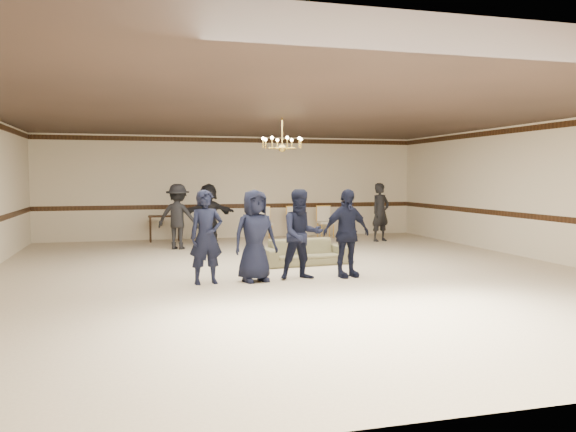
{
  "coord_description": "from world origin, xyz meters",
  "views": [
    {
      "loc": [
        -3.13,
        -11.01,
        1.96
      ],
      "look_at": [
        -0.28,
        -0.5,
        1.2
      ],
      "focal_mm": 35.86,
      "sensor_mm": 36.0,
      "label": 1
    }
  ],
  "objects_px": {
    "settee": "(304,252)",
    "banquet_chair_left": "(264,223)",
    "boy_d": "(346,233)",
    "adult_right": "(381,212)",
    "adult_mid": "(208,214)",
    "console_table": "(165,228)",
    "boy_c": "(302,234)",
    "chandelier": "(282,133)",
    "banquet_chair_right": "(326,222)",
    "boy_b": "(255,236)",
    "boy_a": "(206,237)",
    "banquet_chair_mid": "(295,223)",
    "adult_left": "(178,217)"
  },
  "relations": [
    {
      "from": "settee",
      "to": "banquet_chair_left",
      "type": "bearing_deg",
      "value": 80.83
    },
    {
      "from": "boy_d",
      "to": "settee",
      "type": "height_order",
      "value": "boy_d"
    },
    {
      "from": "banquet_chair_left",
      "to": "adult_right",
      "type": "bearing_deg",
      "value": -21.71
    },
    {
      "from": "adult_mid",
      "to": "console_table",
      "type": "height_order",
      "value": "adult_mid"
    },
    {
      "from": "boy_c",
      "to": "chandelier",
      "type": "bearing_deg",
      "value": 86.45
    },
    {
      "from": "adult_mid",
      "to": "banquet_chair_right",
      "type": "bearing_deg",
      "value": -173.97
    },
    {
      "from": "banquet_chair_right",
      "to": "boy_b",
      "type": "bearing_deg",
      "value": -118.67
    },
    {
      "from": "adult_right",
      "to": "boy_d",
      "type": "bearing_deg",
      "value": -139.24
    },
    {
      "from": "boy_b",
      "to": "adult_right",
      "type": "bearing_deg",
      "value": 37.35
    },
    {
      "from": "chandelier",
      "to": "boy_c",
      "type": "xyz_separation_m",
      "value": [
        -0.05,
        -1.65,
        -2.02
      ]
    },
    {
      "from": "settee",
      "to": "banquet_chair_right",
      "type": "relative_size",
      "value": 1.92
    },
    {
      "from": "chandelier",
      "to": "adult_mid",
      "type": "height_order",
      "value": "chandelier"
    },
    {
      "from": "boy_a",
      "to": "console_table",
      "type": "xyz_separation_m",
      "value": [
        -0.36,
        7.08,
        -0.46
      ]
    },
    {
      "from": "adult_right",
      "to": "boy_b",
      "type": "bearing_deg",
      "value": -151.36
    },
    {
      "from": "chandelier",
      "to": "banquet_chair_right",
      "type": "bearing_deg",
      "value": 61.89
    },
    {
      "from": "settee",
      "to": "adult_right",
      "type": "bearing_deg",
      "value": 40.7
    },
    {
      "from": "boy_c",
      "to": "banquet_chair_left",
      "type": "xyz_separation_m",
      "value": [
        0.84,
        6.88,
        -0.36
      ]
    },
    {
      "from": "boy_b",
      "to": "boy_d",
      "type": "bearing_deg",
      "value": -10.28
    },
    {
      "from": "settee",
      "to": "console_table",
      "type": "bearing_deg",
      "value": 110.79
    },
    {
      "from": "boy_a",
      "to": "settee",
      "type": "xyz_separation_m",
      "value": [
        2.37,
        1.71,
        -0.58
      ]
    },
    {
      "from": "boy_a",
      "to": "boy_c",
      "type": "height_order",
      "value": "same"
    },
    {
      "from": "boy_a",
      "to": "banquet_chair_right",
      "type": "bearing_deg",
      "value": 46.22
    },
    {
      "from": "boy_d",
      "to": "settee",
      "type": "xyz_separation_m",
      "value": [
        -0.33,
        1.71,
        -0.58
      ]
    },
    {
      "from": "adult_right",
      "to": "boy_c",
      "type": "bearing_deg",
      "value": -145.78
    },
    {
      "from": "banquet_chair_left",
      "to": "boy_d",
      "type": "bearing_deg",
      "value": -87.83
    },
    {
      "from": "chandelier",
      "to": "adult_right",
      "type": "bearing_deg",
      "value": 43.39
    },
    {
      "from": "settee",
      "to": "banquet_chair_mid",
      "type": "distance_m",
      "value": 5.32
    },
    {
      "from": "banquet_chair_left",
      "to": "banquet_chair_right",
      "type": "xyz_separation_m",
      "value": [
        2.0,
        0.0,
        0.0
      ]
    },
    {
      "from": "adult_left",
      "to": "adult_right",
      "type": "height_order",
      "value": "same"
    },
    {
      "from": "boy_d",
      "to": "boy_c",
      "type": "bearing_deg",
      "value": 169.8
    },
    {
      "from": "chandelier",
      "to": "adult_left",
      "type": "bearing_deg",
      "value": 119.11
    },
    {
      "from": "boy_d",
      "to": "console_table",
      "type": "height_order",
      "value": "boy_d"
    },
    {
      "from": "boy_d",
      "to": "adult_right",
      "type": "distance_m",
      "value": 6.33
    },
    {
      "from": "boy_d",
      "to": "adult_left",
      "type": "bearing_deg",
      "value": 108.3
    },
    {
      "from": "boy_a",
      "to": "boy_b",
      "type": "xyz_separation_m",
      "value": [
        0.9,
        0.0,
        0.0
      ]
    },
    {
      "from": "boy_d",
      "to": "adult_mid",
      "type": "height_order",
      "value": "adult_mid"
    },
    {
      "from": "boy_d",
      "to": "console_table",
      "type": "relative_size",
      "value": 1.82
    },
    {
      "from": "settee",
      "to": "banquet_chair_left",
      "type": "distance_m",
      "value": 5.18
    },
    {
      "from": "boy_b",
      "to": "boy_c",
      "type": "distance_m",
      "value": 0.9
    },
    {
      "from": "boy_b",
      "to": "boy_a",
      "type": "bearing_deg",
      "value": 169.72
    },
    {
      "from": "boy_a",
      "to": "settee",
      "type": "height_order",
      "value": "boy_a"
    },
    {
      "from": "boy_c",
      "to": "adult_mid",
      "type": "distance_m",
      "value": 5.96
    },
    {
      "from": "chandelier",
      "to": "banquet_chair_left",
      "type": "distance_m",
      "value": 5.8
    },
    {
      "from": "settee",
      "to": "adult_mid",
      "type": "bearing_deg",
      "value": 104.64
    },
    {
      "from": "banquet_chair_mid",
      "to": "banquet_chair_right",
      "type": "relative_size",
      "value": 1.0
    },
    {
      "from": "boy_b",
      "to": "banquet_chair_mid",
      "type": "distance_m",
      "value": 7.41
    },
    {
      "from": "boy_a",
      "to": "boy_d",
      "type": "xyz_separation_m",
      "value": [
        2.7,
        0.0,
        0.0
      ]
    },
    {
      "from": "adult_left",
      "to": "banquet_chair_right",
      "type": "bearing_deg",
      "value": -136.73
    },
    {
      "from": "boy_c",
      "to": "adult_left",
      "type": "xyz_separation_m",
      "value": [
        -1.91,
        5.17,
        0.02
      ]
    },
    {
      "from": "banquet_chair_left",
      "to": "console_table",
      "type": "height_order",
      "value": "banquet_chair_left"
    }
  ]
}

